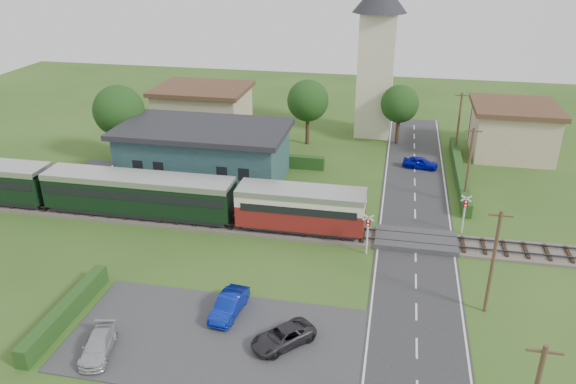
% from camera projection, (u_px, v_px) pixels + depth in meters
% --- Properties ---
extents(ground, '(120.00, 120.00, 0.00)m').
position_uv_depth(ground, '(283.00, 243.00, 43.14)').
color(ground, '#2D4C19').
extents(railway_track, '(76.00, 3.20, 0.49)m').
position_uv_depth(railway_track, '(288.00, 229.00, 44.88)').
color(railway_track, '#4C443D').
rests_on(railway_track, ground).
extents(road, '(6.00, 70.00, 0.05)m').
position_uv_depth(road, '(416.00, 256.00, 41.33)').
color(road, '#28282B').
rests_on(road, ground).
extents(car_park, '(17.00, 9.00, 0.08)m').
position_uv_depth(car_park, '(215.00, 339.00, 32.67)').
color(car_park, '#333335').
rests_on(car_park, ground).
extents(crossing_deck, '(6.20, 3.40, 0.45)m').
position_uv_depth(crossing_deck, '(416.00, 240.00, 43.03)').
color(crossing_deck, '#333335').
rests_on(crossing_deck, ground).
extents(platform, '(30.00, 3.00, 0.45)m').
position_uv_depth(platform, '(184.00, 201.00, 49.50)').
color(platform, gray).
rests_on(platform, ground).
extents(equipment_hut, '(2.30, 2.30, 2.55)m').
position_uv_depth(equipment_hut, '(99.00, 178.00, 50.31)').
color(equipment_hut, beige).
rests_on(equipment_hut, platform).
extents(station_building, '(16.00, 9.00, 5.30)m').
position_uv_depth(station_building, '(204.00, 152.00, 53.66)').
color(station_building, '#204242').
rests_on(station_building, ground).
extents(train, '(43.20, 2.90, 3.40)m').
position_uv_depth(train, '(104.00, 190.00, 46.87)').
color(train, '#232328').
rests_on(train, ground).
extents(church_tower, '(6.00, 6.00, 17.60)m').
position_uv_depth(church_tower, '(377.00, 47.00, 63.06)').
color(church_tower, beige).
rests_on(church_tower, ground).
extents(house_west, '(10.80, 8.80, 5.50)m').
position_uv_depth(house_west, '(203.00, 109.00, 67.04)').
color(house_west, tan).
rests_on(house_west, ground).
extents(house_east, '(8.80, 8.80, 5.50)m').
position_uv_depth(house_east, '(512.00, 129.00, 59.83)').
color(house_east, tan).
rests_on(house_east, ground).
extents(hedge_carpark, '(0.80, 9.00, 1.20)m').
position_uv_depth(hedge_carpark, '(66.00, 312.00, 34.15)').
color(hedge_carpark, '#193814').
rests_on(hedge_carpark, ground).
extents(hedge_roadside, '(0.80, 18.00, 1.20)m').
position_uv_depth(hedge_roadside, '(459.00, 172.00, 54.63)').
color(hedge_roadside, '#193814').
rests_on(hedge_roadside, ground).
extents(hedge_station, '(22.00, 0.80, 1.30)m').
position_uv_depth(hedge_station, '(220.00, 156.00, 58.53)').
color(hedge_station, '#193814').
rests_on(hedge_station, ground).
extents(tree_a, '(5.20, 5.20, 8.00)m').
position_uv_depth(tree_a, '(119.00, 111.00, 57.04)').
color(tree_a, '#332316').
rests_on(tree_a, ground).
extents(tree_b, '(4.60, 4.60, 7.34)m').
position_uv_depth(tree_b, '(308.00, 101.00, 61.99)').
color(tree_b, '#332316').
rests_on(tree_b, ground).
extents(tree_c, '(4.20, 4.20, 6.78)m').
position_uv_depth(tree_c, '(400.00, 104.00, 62.13)').
color(tree_c, '#332316').
rests_on(tree_c, ground).
extents(utility_pole_b, '(1.40, 0.22, 7.00)m').
position_uv_depth(utility_pole_b, '(493.00, 261.00, 33.73)').
color(utility_pole_b, '#473321').
rests_on(utility_pole_b, ground).
extents(utility_pole_c, '(1.40, 0.22, 7.00)m').
position_uv_depth(utility_pole_c, '(469.00, 165.00, 48.03)').
color(utility_pole_c, '#473321').
rests_on(utility_pole_c, ground).
extents(utility_pole_d, '(1.40, 0.22, 7.00)m').
position_uv_depth(utility_pole_d, '(458.00, 124.00, 58.75)').
color(utility_pole_d, '#473321').
rests_on(utility_pole_d, ground).
extents(crossing_signal_near, '(0.84, 0.28, 3.28)m').
position_uv_depth(crossing_signal_near, '(368.00, 228.00, 40.74)').
color(crossing_signal_near, silver).
rests_on(crossing_signal_near, ground).
extents(crossing_signal_far, '(0.84, 0.28, 3.28)m').
position_uv_depth(crossing_signal_far, '(465.00, 209.00, 43.73)').
color(crossing_signal_far, silver).
rests_on(crossing_signal_far, ground).
extents(streetlamp_west, '(0.30, 0.30, 5.15)m').
position_uv_depth(streetlamp_west, '(130.00, 115.00, 63.73)').
color(streetlamp_west, '#3F3F47').
rests_on(streetlamp_west, ground).
extents(streetlamp_east, '(0.30, 0.30, 5.15)m').
position_uv_depth(streetlamp_east, '(471.00, 117.00, 63.13)').
color(streetlamp_east, '#3F3F47').
rests_on(streetlamp_east, ground).
extents(car_on_road, '(3.63, 1.82, 1.19)m').
position_uv_depth(car_on_road, '(420.00, 163.00, 56.86)').
color(car_on_road, '#0509A7').
rests_on(car_on_road, road).
extents(car_park_blue, '(1.71, 3.93, 1.26)m').
position_uv_depth(car_park_blue, '(229.00, 305.00, 34.61)').
color(car_park_blue, navy).
rests_on(car_park_blue, car_park).
extents(car_park_silver, '(2.31, 3.93, 1.07)m').
position_uv_depth(car_park_silver, '(98.00, 346.00, 31.28)').
color(car_park_silver, '#B4B5B8').
rests_on(car_park_silver, car_park).
extents(car_park_dark, '(3.93, 4.02, 1.07)m').
position_uv_depth(car_park_dark, '(283.00, 337.00, 31.98)').
color(car_park_dark, '#28272C').
rests_on(car_park_dark, car_park).
extents(pedestrian_near, '(0.73, 0.58, 1.77)m').
position_uv_depth(pedestrian_near, '(262.00, 196.00, 47.82)').
color(pedestrian_near, gray).
rests_on(pedestrian_near, platform).
extents(pedestrian_far, '(0.82, 0.97, 1.78)m').
position_uv_depth(pedestrian_far, '(125.00, 188.00, 49.24)').
color(pedestrian_far, gray).
rests_on(pedestrian_far, platform).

